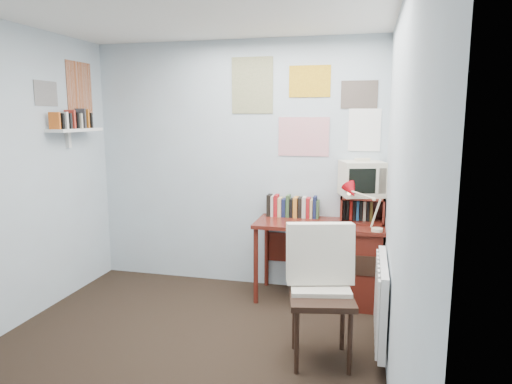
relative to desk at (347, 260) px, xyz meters
The scene contains 13 objects.
ground 1.93m from the desk, 128.37° to the right, with size 3.50×3.50×0.00m, color black.
back_wall 1.47m from the desk, 167.00° to the left, with size 3.00×0.02×2.50m, color #A7B4BF.
right_wall 1.74m from the desk, 77.48° to the right, with size 0.02×3.50×2.50m, color #A7B4BF.
desk is the anchor object (origin of this frame).
desk_chair 1.15m from the desk, 96.60° to the right, with size 0.49×0.47×0.96m, color black.
desk_lamp 0.63m from the desk, 41.07° to the right, with size 0.25×0.22×0.36m, color red.
tv_riser 0.51m from the desk, 42.96° to the left, with size 0.40×0.30×0.25m, color #591C14.
crt_tv 0.80m from the desk, 52.33° to the left, with size 0.37×0.34×0.35m, color beige.
book_row 0.71m from the desk, 160.58° to the left, with size 0.60×0.14×0.22m, color #591C14.
radiator 0.97m from the desk, 72.76° to the right, with size 0.09×0.80×0.60m, color white.
wall_shelf 2.87m from the desk, behind, with size 0.20×0.62×0.24m, color white.
posters_back 1.54m from the desk, 150.72° to the left, with size 1.20×0.01×0.90m, color white.
posters_left 3.13m from the desk, behind, with size 0.01×0.70×0.60m, color white.
Camera 1 is at (1.31, -2.74, 1.76)m, focal length 32.00 mm.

